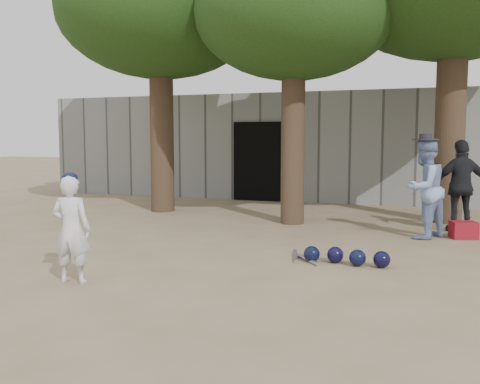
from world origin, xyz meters
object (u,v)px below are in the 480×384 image
at_px(spectator_blue, 424,188).
at_px(red_bag, 463,230).
at_px(boy_player, 71,229).
at_px(spectator_dark, 461,186).

distance_m(spectator_blue, red_bag, 1.01).
bearing_deg(spectator_blue, boy_player, -7.31).
height_order(boy_player, spectator_dark, spectator_dark).
relative_size(boy_player, spectator_blue, 0.74).
xyz_separation_m(spectator_blue, red_bag, (0.67, 0.19, -0.73)).
bearing_deg(spectator_dark, spectator_blue, 32.83).
xyz_separation_m(boy_player, spectator_blue, (3.95, 4.49, 0.22)).
distance_m(spectator_blue, spectator_dark, 1.09).
relative_size(boy_player, red_bag, 3.11).
xyz_separation_m(spectator_dark, red_bag, (0.03, -0.68, -0.71)).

